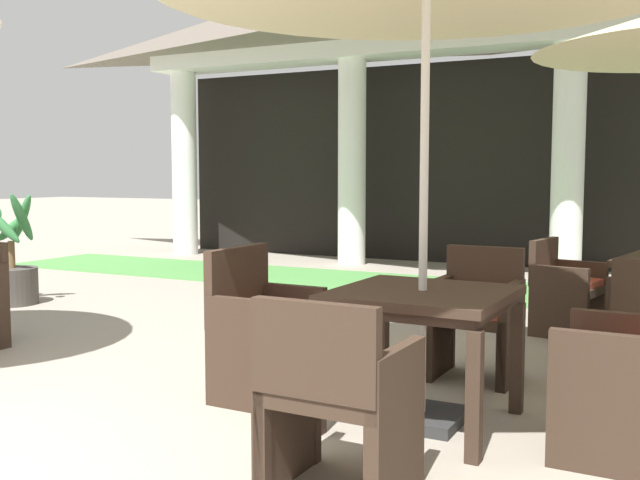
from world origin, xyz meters
TOP-DOWN VIEW (x-y plane):
  - background_pavilion at (0.00, 8.44)m, footprint 10.52×2.89m
  - lawn_strip at (0.00, 6.72)m, footprint 12.32×1.80m
  - patio_table_near_foreground at (1.77, 2.00)m, footprint 0.93×0.93m
  - patio_chair_near_foreground_east at (2.80, 1.97)m, footprint 0.55×0.64m
  - patio_chair_near_foreground_south at (1.74, 0.97)m, footprint 0.60×0.53m
  - patio_chair_near_foreground_west at (0.73, 2.02)m, footprint 0.51×0.64m
  - patio_chair_near_foreground_north at (1.79, 3.03)m, footprint 0.56×0.51m
  - patio_chair_mid_left_west at (2.10, 4.73)m, footprint 0.59×0.65m
  - potted_palm_left_edge at (-3.30, 3.59)m, footprint 0.56×0.54m
  - terracotta_urn at (1.11, 5.42)m, footprint 0.30×0.30m

SIDE VIEW (x-z plane):
  - lawn_strip at x=0.00m, z-range 0.00..0.01m
  - terracotta_urn at x=1.11m, z-range -0.04..0.43m
  - potted_palm_left_edge at x=-3.30m, z-range -0.27..0.92m
  - patio_chair_mid_left_west at x=2.10m, z-range -0.02..0.79m
  - patio_chair_near_foreground_north at x=1.79m, z-range -0.03..0.85m
  - patio_chair_near_foreground_east at x=2.80m, z-range -0.01..0.84m
  - patio_chair_near_foreground_south at x=1.74m, z-range -0.01..0.85m
  - patio_chair_near_foreground_west at x=0.73m, z-range -0.03..0.88m
  - patio_table_near_foreground at x=1.77m, z-range 0.27..1.01m
  - background_pavilion at x=0.00m, z-range 1.26..5.79m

